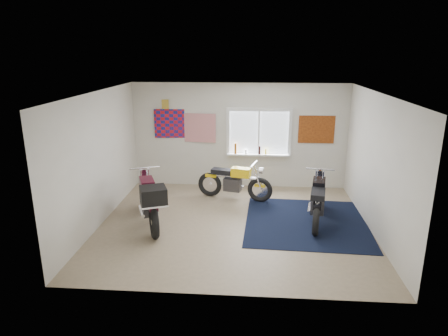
# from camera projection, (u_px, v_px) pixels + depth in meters

# --- Properties ---
(ground) EXTENTS (5.50, 5.50, 0.00)m
(ground) POSITION_uv_depth(u_px,v_px,m) (234.00, 224.00, 8.28)
(ground) COLOR #9E896B
(ground) RESTS_ON ground
(room_shell) EXTENTS (5.50, 5.50, 5.50)m
(room_shell) POSITION_uv_depth(u_px,v_px,m) (234.00, 148.00, 7.81)
(room_shell) COLOR white
(room_shell) RESTS_ON ground
(navy_rug) EXTENTS (2.61, 2.70, 0.01)m
(navy_rug) POSITION_uv_depth(u_px,v_px,m) (306.00, 222.00, 8.37)
(navy_rug) COLOR black
(navy_rug) RESTS_ON ground
(window_assembly) EXTENTS (1.66, 0.17, 1.26)m
(window_assembly) POSITION_uv_depth(u_px,v_px,m) (259.00, 136.00, 10.21)
(window_assembly) COLOR white
(window_assembly) RESTS_ON room_shell
(oil_bottles) EXTENTS (0.84, 0.07, 0.28)m
(oil_bottles) POSITION_uv_depth(u_px,v_px,m) (247.00, 150.00, 10.27)
(oil_bottles) COLOR brown
(oil_bottles) RESTS_ON window_assembly
(flag_display) EXTENTS (1.60, 0.10, 1.17)m
(flag_display) POSITION_uv_depth(u_px,v_px,m) (165.00, 104.00, 10.18)
(flag_display) COLOR red
(flag_display) RESTS_ON room_shell
(triumph_poster) EXTENTS (0.90, 0.03, 0.70)m
(triumph_poster) POSITION_uv_depth(u_px,v_px,m) (316.00, 130.00, 10.07)
(triumph_poster) COLOR #A54C14
(triumph_poster) RESTS_ON room_shell
(yellow_triumph) EXTENTS (1.84, 0.67, 0.94)m
(yellow_triumph) POSITION_uv_depth(u_px,v_px,m) (234.00, 182.00, 9.60)
(yellow_triumph) COLOR black
(yellow_triumph) RESTS_ON ground
(black_chrome_bike) EXTENTS (0.64, 1.98, 1.02)m
(black_chrome_bike) POSITION_uv_depth(u_px,v_px,m) (318.00, 201.00, 8.32)
(black_chrome_bike) COLOR black
(black_chrome_bike) RESTS_ON navy_rug
(maroon_tourer) EXTENTS (1.11, 2.07, 1.08)m
(maroon_tourer) POSITION_uv_depth(u_px,v_px,m) (150.00, 201.00, 8.03)
(maroon_tourer) COLOR black
(maroon_tourer) RESTS_ON ground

